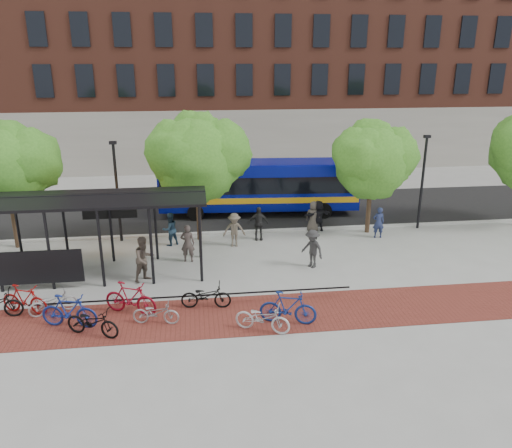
{
  "coord_description": "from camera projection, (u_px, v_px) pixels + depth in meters",
  "views": [
    {
      "loc": [
        -3.13,
        -21.18,
        8.97
      ],
      "look_at": [
        -0.38,
        0.65,
        1.6
      ],
      "focal_mm": 35.0,
      "sensor_mm": 36.0,
      "label": 1
    }
  ],
  "objects": [
    {
      "name": "bike_8",
      "position": [
        206.0,
        296.0,
        18.66
      ],
      "size": [
        1.94,
        0.86,
        0.99
      ],
      "primitive_type": "imported",
      "rotation": [
        0.0,
        0.0,
        1.46
      ],
      "color": "black",
      "rests_on": "ground"
    },
    {
      "name": "asphalt_street",
      "position": [
        247.0,
        211.0,
        30.67
      ],
      "size": [
        160.0,
        8.0,
        0.01
      ],
      "primitive_type": "cube",
      "color": "black",
      "rests_on": "ground"
    },
    {
      "name": "pedestrian_8",
      "position": [
        144.0,
        259.0,
        20.79
      ],
      "size": [
        1.21,
        1.18,
        1.96
      ],
      "primitive_type": "imported",
      "rotation": [
        0.0,
        0.0,
        0.69
      ],
      "color": "#4E433A",
      "rests_on": "ground"
    },
    {
      "name": "pedestrian_5",
      "position": [
        318.0,
        216.0,
        26.85
      ],
      "size": [
        1.67,
        0.96,
        1.72
      ],
      "primitive_type": "imported",
      "rotation": [
        0.0,
        0.0,
        3.44
      ],
      "color": "black",
      "rests_on": "ground"
    },
    {
      "name": "bike_1",
      "position": [
        24.0,
        299.0,
        18.22
      ],
      "size": [
        1.94,
        1.17,
        1.13
      ],
      "primitive_type": "imported",
      "rotation": [
        0.0,
        0.0,
        1.2
      ],
      "color": "maroon",
      "rests_on": "ground"
    },
    {
      "name": "pedestrian_4",
      "position": [
        258.0,
        223.0,
        25.58
      ],
      "size": [
        1.04,
        0.46,
        1.76
      ],
      "primitive_type": "imported",
      "rotation": [
        0.0,
        0.0,
        6.25
      ],
      "color": "#242424",
      "rests_on": "ground"
    },
    {
      "name": "pedestrian_6",
      "position": [
        313.0,
        216.0,
        26.83
      ],
      "size": [
        0.97,
        0.85,
        1.68
      ],
      "primitive_type": "imported",
      "rotation": [
        0.0,
        0.0,
        2.66
      ],
      "color": "#443D36",
      "rests_on": "ground"
    },
    {
      "name": "bike_4",
      "position": [
        92.0,
        322.0,
        16.77
      ],
      "size": [
        2.07,
        1.4,
        1.03
      ],
      "primitive_type": "imported",
      "rotation": [
        0.0,
        0.0,
        1.16
      ],
      "color": "black",
      "rests_on": "ground"
    },
    {
      "name": "lamp_post_left",
      "position": [
        117.0,
        189.0,
        24.83
      ],
      "size": [
        0.35,
        0.2,
        5.12
      ],
      "color": "black",
      "rests_on": "ground"
    },
    {
      "name": "bike_3",
      "position": [
        69.0,
        311.0,
        17.28
      ],
      "size": [
        2.12,
        1.06,
        1.22
      ],
      "primitive_type": "imported",
      "rotation": [
        0.0,
        0.0,
        1.32
      ],
      "color": "navy",
      "rests_on": "ground"
    },
    {
      "name": "bike_5",
      "position": [
        130.0,
        298.0,
        18.19
      ],
      "size": [
        2.13,
        1.36,
        1.24
      ],
      "primitive_type": "imported",
      "rotation": [
        0.0,
        0.0,
        1.16
      ],
      "color": "maroon",
      "rests_on": "ground"
    },
    {
      "name": "bus_shelter",
      "position": [
        75.0,
        208.0,
        20.78
      ],
      "size": [
        10.6,
        3.07,
        3.6
      ],
      "color": "black",
      "rests_on": "ground"
    },
    {
      "name": "tree_b",
      "position": [
        198.0,
        154.0,
        24.54
      ],
      "size": [
        5.15,
        4.2,
        6.47
      ],
      "color": "#382619",
      "rests_on": "ground"
    },
    {
      "name": "bike_rack_rail",
      "position": [
        195.0,
        306.0,
        18.9
      ],
      "size": [
        12.0,
        0.05,
        0.95
      ],
      "primitive_type": "cube",
      "color": "black",
      "rests_on": "ground"
    },
    {
      "name": "bike_10",
      "position": [
        263.0,
        318.0,
        17.04
      ],
      "size": [
        2.06,
        1.43,
        1.03
      ],
      "primitive_type": "imported",
      "rotation": [
        0.0,
        0.0,
        1.14
      ],
      "color": "#B8B8BB",
      "rests_on": "ground"
    },
    {
      "name": "tree_c",
      "position": [
        374.0,
        158.0,
        25.73
      ],
      "size": [
        4.66,
        3.8,
        5.92
      ],
      "color": "#382619",
      "rests_on": "ground"
    },
    {
      "name": "pedestrian_7",
      "position": [
        378.0,
        222.0,
        25.9
      ],
      "size": [
        0.63,
        0.45,
        1.65
      ],
      "primitive_type": "imported",
      "rotation": [
        0.0,
        0.0,
        3.05
      ],
      "color": "navy",
      "rests_on": "ground"
    },
    {
      "name": "lamp_post_right",
      "position": [
        423.0,
        180.0,
        26.73
      ],
      "size": [
        0.35,
        0.2,
        5.12
      ],
      "color": "black",
      "rests_on": "ground"
    },
    {
      "name": "bus",
      "position": [
        259.0,
        184.0,
        29.69
      ],
      "size": [
        11.81,
        3.38,
        3.15
      ],
      "rotation": [
        0.0,
        0.0,
        -0.07
      ],
      "color": "#06107E",
      "rests_on": "ground"
    },
    {
      "name": "pedestrian_9",
      "position": [
        312.0,
        249.0,
        22.19
      ],
      "size": [
        1.21,
        1.3,
        1.76
      ],
      "primitive_type": "imported",
      "rotation": [
        0.0,
        0.0,
        5.36
      ],
      "color": "#2B2B2B",
      "rests_on": "ground"
    },
    {
      "name": "bike_2",
      "position": [
        53.0,
        302.0,
        18.26
      ],
      "size": [
        1.8,
        1.22,
        0.89
      ],
      "primitive_type": "imported",
      "rotation": [
        0.0,
        0.0,
        1.98
      ],
      "color": "gray",
      "rests_on": "ground"
    },
    {
      "name": "pedestrian_1",
      "position": [
        188.0,
        243.0,
        22.81
      ],
      "size": [
        0.69,
        0.5,
        1.78
      ],
      "primitive_type": "imported",
      "rotation": [
        0.0,
        0.0,
        3.03
      ],
      "color": "#413834",
      "rests_on": "ground"
    },
    {
      "name": "bike_6",
      "position": [
        156.0,
        313.0,
        17.54
      ],
      "size": [
        1.74,
        0.86,
        0.87
      ],
      "primitive_type": "imported",
      "rotation": [
        0.0,
        0.0,
        1.39
      ],
      "color": "#949496",
      "rests_on": "ground"
    },
    {
      "name": "bike_11",
      "position": [
        288.0,
        308.0,
        17.52
      ],
      "size": [
        2.11,
        1.13,
        1.22
      ],
      "primitive_type": "imported",
      "rotation": [
        0.0,
        0.0,
        1.28
      ],
      "color": "navy",
      "rests_on": "ground"
    },
    {
      "name": "building_brick",
      "position": [
        334.0,
        46.0,
        45.62
      ],
      "size": [
        55.0,
        14.0,
        20.0
      ],
      "primitive_type": "cube",
      "color": "brown",
      "rests_on": "ground"
    },
    {
      "name": "curb",
      "position": [
        255.0,
        231.0,
        26.89
      ],
      "size": [
        160.0,
        0.25,
        0.12
      ],
      "primitive_type": "cube",
      "color": "#B7B7B2",
      "rests_on": "ground"
    },
    {
      "name": "ground",
      "position": [
        266.0,
        261.0,
        23.15
      ],
      "size": [
        160.0,
        160.0,
        0.0
      ],
      "primitive_type": "plane",
      "color": "#9E9E99",
      "rests_on": "ground"
    },
    {
      "name": "pedestrian_3",
      "position": [
        234.0,
        230.0,
        24.66
      ],
      "size": [
        1.16,
        0.72,
        1.72
      ],
      "primitive_type": "imported",
      "rotation": [
        0.0,
        0.0,
        -0.07
      ],
      "color": "brown",
      "rests_on": "ground"
    },
    {
      "name": "tree_a",
      "position": [
        7.0,
        163.0,
        23.54
      ],
      "size": [
        4.9,
        4.0,
        6.18
      ],
      "color": "#382619",
      "rests_on": "ground"
    },
    {
      "name": "brick_strip",
      "position": [
        231.0,
        316.0,
        18.21
      ],
      "size": [
        24.0,
        3.0,
        0.01
      ],
      "primitive_type": "cube",
      "color": "maroon",
      "rests_on": "ground"
    },
    {
      "name": "pedestrian_2",
      "position": [
        170.0,
        229.0,
        24.82
      ],
      "size": [
        1.03,
        0.97,
        1.69
      ],
      "primitive_type": "imported",
      "rotation": [
        0.0,
        0.0,
        3.68
      ],
      "color": "#21394E",
      "rests_on": "ground"
    }
  ]
}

